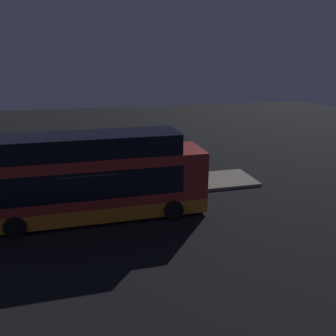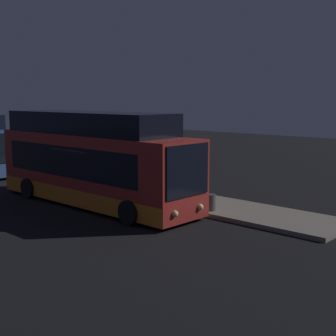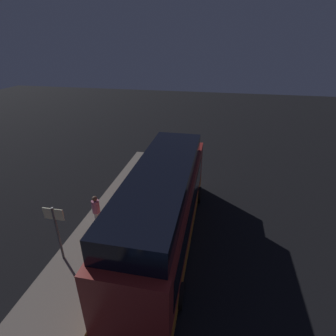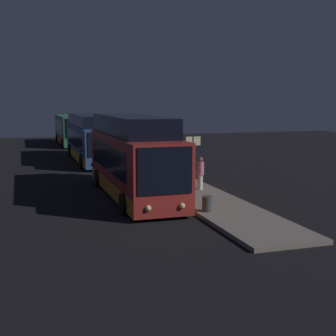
# 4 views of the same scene
# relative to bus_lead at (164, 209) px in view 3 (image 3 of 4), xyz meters

# --- Properties ---
(ground) EXTENTS (80.00, 80.00, 0.00)m
(ground) POSITION_rel_bus_lead_xyz_m (-0.03, -0.06, -1.80)
(ground) COLOR black
(platform) EXTENTS (20.00, 2.95, 0.17)m
(platform) POSITION_rel_bus_lead_xyz_m (-0.03, 3.01, -1.72)
(platform) COLOR slate
(platform) RESTS_ON ground
(bus_lead) EXTENTS (10.83, 2.85, 4.03)m
(bus_lead) POSITION_rel_bus_lead_xyz_m (0.00, 0.00, 0.00)
(bus_lead) COLOR maroon
(bus_lead) RESTS_ON ground
(passenger_boarding) EXTENTS (0.46, 0.46, 1.65)m
(passenger_boarding) POSITION_rel_bus_lead_xyz_m (2.46, 2.25, -0.73)
(passenger_boarding) COLOR gray
(passenger_boarding) RESTS_ON platform
(passenger_waiting) EXTENTS (0.45, 0.45, 1.70)m
(passenger_waiting) POSITION_rel_bus_lead_xyz_m (0.29, 3.52, -0.72)
(passenger_waiting) COLOR silver
(passenger_waiting) RESTS_ON platform
(suitcase) EXTENTS (0.47, 0.18, 0.99)m
(suitcase) POSITION_rel_bus_lead_xyz_m (1.93, 1.99, -1.26)
(suitcase) COLOR black
(suitcase) RESTS_ON platform
(sign_post) EXTENTS (0.10, 0.87, 2.63)m
(sign_post) POSITION_rel_bus_lead_xyz_m (-2.13, 4.03, 0.08)
(sign_post) COLOR #4C4C51
(sign_post) RESTS_ON platform
(trash_bin) EXTENTS (0.44, 0.44, 0.65)m
(trash_bin) POSITION_rel_bus_lead_xyz_m (4.93, 2.01, -1.31)
(trash_bin) COLOR #3F3F44
(trash_bin) RESTS_ON platform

